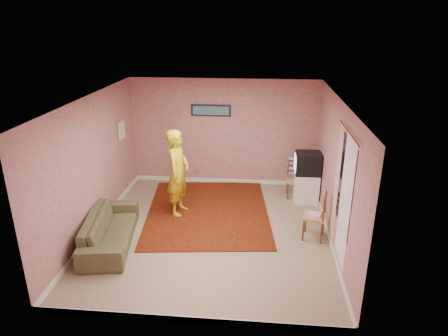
# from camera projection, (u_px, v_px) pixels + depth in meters

# --- Properties ---
(ground) EXTENTS (5.00, 5.00, 0.00)m
(ground) POSITION_uv_depth(u_px,v_px,m) (212.00, 232.00, 7.79)
(ground) COLOR gray
(ground) RESTS_ON ground
(wall_back) EXTENTS (4.50, 0.02, 2.60)m
(wall_back) POSITION_uv_depth(u_px,v_px,m) (224.00, 133.00, 9.66)
(wall_back) COLOR tan
(wall_back) RESTS_ON ground
(wall_front) EXTENTS (4.50, 0.02, 2.60)m
(wall_front) POSITION_uv_depth(u_px,v_px,m) (186.00, 240.00, 5.00)
(wall_front) COLOR tan
(wall_front) RESTS_ON ground
(wall_left) EXTENTS (0.02, 5.00, 2.60)m
(wall_left) POSITION_uv_depth(u_px,v_px,m) (93.00, 165.00, 7.53)
(wall_left) COLOR tan
(wall_left) RESTS_ON ground
(wall_right) EXTENTS (0.02, 5.00, 2.60)m
(wall_right) POSITION_uv_depth(u_px,v_px,m) (335.00, 174.00, 7.13)
(wall_right) COLOR tan
(wall_right) RESTS_ON ground
(ceiling) EXTENTS (4.50, 5.00, 0.02)m
(ceiling) POSITION_uv_depth(u_px,v_px,m) (210.00, 99.00, 6.87)
(ceiling) COLOR white
(ceiling) RESTS_ON wall_back
(baseboard_back) EXTENTS (4.50, 0.02, 0.10)m
(baseboard_back) POSITION_uv_depth(u_px,v_px,m) (224.00, 181.00, 10.09)
(baseboard_back) COLOR silver
(baseboard_back) RESTS_ON ground
(baseboard_front) EXTENTS (4.50, 0.02, 0.10)m
(baseboard_front) POSITION_uv_depth(u_px,v_px,m) (189.00, 319.00, 5.46)
(baseboard_front) COLOR silver
(baseboard_front) RESTS_ON ground
(baseboard_left) EXTENTS (0.02, 5.00, 0.10)m
(baseboard_left) POSITION_uv_depth(u_px,v_px,m) (100.00, 224.00, 7.97)
(baseboard_left) COLOR silver
(baseboard_left) RESTS_ON ground
(baseboard_right) EXTENTS (0.02, 5.00, 0.10)m
(baseboard_right) POSITION_uv_depth(u_px,v_px,m) (328.00, 235.00, 7.58)
(baseboard_right) COLOR silver
(baseboard_right) RESTS_ON ground
(window) EXTENTS (0.01, 1.10, 1.50)m
(window) POSITION_uv_depth(u_px,v_px,m) (346.00, 186.00, 6.24)
(window) COLOR black
(window) RESTS_ON wall_right
(curtain_sheer) EXTENTS (0.01, 0.75, 2.10)m
(curtain_sheer) POSITION_uv_depth(u_px,v_px,m) (345.00, 201.00, 6.17)
(curtain_sheer) COLOR white
(curtain_sheer) RESTS_ON wall_right
(curtain_floral) EXTENTS (0.01, 0.35, 2.10)m
(curtain_floral) POSITION_uv_depth(u_px,v_px,m) (336.00, 184.00, 6.83)
(curtain_floral) COLOR beige
(curtain_floral) RESTS_ON wall_right
(curtain_rod) EXTENTS (0.02, 1.40, 0.02)m
(curtain_rod) POSITION_uv_depth(u_px,v_px,m) (349.00, 132.00, 5.94)
(curtain_rod) COLOR brown
(curtain_rod) RESTS_ON wall_right
(picture_back) EXTENTS (0.95, 0.04, 0.28)m
(picture_back) POSITION_uv_depth(u_px,v_px,m) (211.00, 110.00, 9.46)
(picture_back) COLOR #131434
(picture_back) RESTS_ON wall_back
(picture_left) EXTENTS (0.04, 0.38, 0.42)m
(picture_left) POSITION_uv_depth(u_px,v_px,m) (121.00, 130.00, 8.93)
(picture_left) COLOR #C7AD89
(picture_left) RESTS_ON wall_left
(area_rug) EXTENTS (2.88, 3.44, 0.02)m
(area_rug) POSITION_uv_depth(u_px,v_px,m) (208.00, 211.00, 8.59)
(area_rug) COLOR black
(area_rug) RESTS_ON ground
(tv_cabinet) EXTENTS (0.53, 0.49, 0.68)m
(tv_cabinet) POSITION_uv_depth(u_px,v_px,m) (306.00, 187.00, 8.96)
(tv_cabinet) COLOR white
(tv_cabinet) RESTS_ON ground
(crt_tv) EXTENTS (0.56, 0.50, 0.47)m
(crt_tv) POSITION_uv_depth(u_px,v_px,m) (308.00, 163.00, 8.76)
(crt_tv) COLOR black
(crt_tv) RESTS_ON tv_cabinet
(chair_a) EXTENTS (0.39, 0.37, 0.47)m
(chair_a) POSITION_uv_depth(u_px,v_px,m) (296.00, 176.00, 9.11)
(chair_a) COLOR tan
(chair_a) RESTS_ON ground
(dvd_player) EXTENTS (0.40, 0.32, 0.06)m
(dvd_player) POSITION_uv_depth(u_px,v_px,m) (296.00, 178.00, 9.13)
(dvd_player) COLOR #ABABB0
(dvd_player) RESTS_ON chair_a
(blue_throw) EXTENTS (0.37, 0.05, 0.38)m
(blue_throw) POSITION_uv_depth(u_px,v_px,m) (296.00, 166.00, 9.23)
(blue_throw) COLOR #8399D6
(blue_throw) RESTS_ON chair_a
(chair_b) EXTENTS (0.47, 0.49, 0.49)m
(chair_b) POSITION_uv_depth(u_px,v_px,m) (315.00, 211.00, 7.39)
(chair_b) COLOR tan
(chair_b) RESTS_ON ground
(game_console) EXTENTS (0.27, 0.22, 0.05)m
(game_console) POSITION_uv_depth(u_px,v_px,m) (314.00, 214.00, 7.42)
(game_console) COLOR white
(game_console) RESTS_ON chair_b
(sofa) EXTENTS (1.09, 2.09, 0.58)m
(sofa) POSITION_uv_depth(u_px,v_px,m) (110.00, 229.00, 7.29)
(sofa) COLOR brown
(sofa) RESTS_ON ground
(person) EXTENTS (0.54, 0.73, 1.83)m
(person) POSITION_uv_depth(u_px,v_px,m) (178.00, 173.00, 8.23)
(person) COLOR gold
(person) RESTS_ON ground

